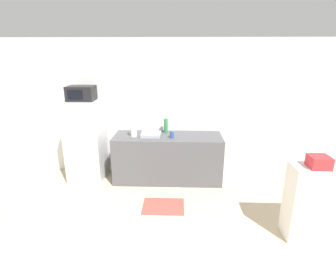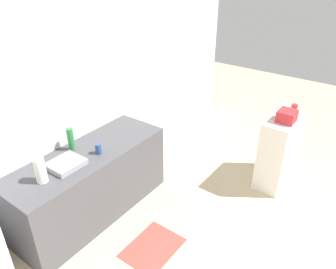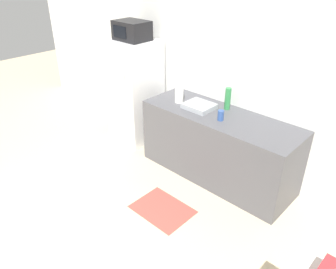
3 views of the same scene
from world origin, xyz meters
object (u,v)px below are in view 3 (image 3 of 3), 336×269
at_px(refrigerator, 135,92).
at_px(bottle_short, 221,115).
at_px(microwave, 132,30).
at_px(bottle_tall, 228,99).
at_px(paper_towel_roll, 179,92).

xyz_separation_m(refrigerator, bottle_short, (1.62, -0.11, 0.17)).
bearing_deg(microwave, bottle_tall, 7.78).
bearing_deg(microwave, paper_towel_roll, -2.66).
relative_size(bottle_tall, bottle_short, 2.25).
xyz_separation_m(bottle_short, paper_towel_roll, (-0.70, 0.07, 0.07)).
xyz_separation_m(bottle_tall, paper_towel_roll, (-0.58, -0.25, -0.00)).
bearing_deg(bottle_short, paper_towel_roll, 174.53).
relative_size(microwave, bottle_tall, 1.72).
distance_m(refrigerator, microwave, 0.89).
relative_size(bottle_short, paper_towel_roll, 0.45).
height_order(refrigerator, microwave, microwave).
bearing_deg(refrigerator, bottle_tall, 7.73).
xyz_separation_m(refrigerator, microwave, (-0.00, -0.00, 0.89)).
relative_size(refrigerator, bottle_tall, 5.54).
bearing_deg(refrigerator, paper_towel_roll, -2.74).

